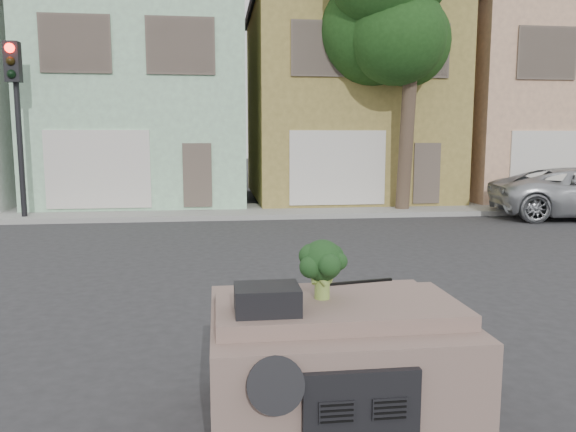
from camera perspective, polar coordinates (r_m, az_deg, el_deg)
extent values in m
plane|color=#303033|center=(7.81, -0.01, -10.01)|extent=(120.00, 120.00, 0.00)
cube|color=gray|center=(18.04, -4.21, 0.48)|extent=(40.00, 3.00, 0.15)
cube|color=#A2D4AB|center=(22.06, -14.18, 11.24)|extent=(7.20, 8.20, 7.55)
cube|color=olive|center=(22.46, 5.58, 11.38)|extent=(7.20, 8.20, 7.55)
cube|color=tan|center=(25.19, 22.75, 10.43)|extent=(7.20, 8.20, 7.55)
cube|color=black|center=(17.76, -25.74, 7.61)|extent=(0.40, 0.40, 5.10)
cube|color=#1B3F15|center=(18.26, 12.11, 13.55)|extent=(4.40, 4.00, 8.50)
cube|color=#7A6157|center=(4.83, 4.61, -14.53)|extent=(2.00, 1.80, 1.12)
cube|color=black|center=(4.20, -2.14, -8.43)|extent=(0.48, 0.38, 0.20)
cube|color=black|center=(5.06, 6.92, -6.69)|extent=(0.69, 0.15, 0.02)
cube|color=black|center=(4.52, 3.50, -5.36)|extent=(0.54, 0.54, 0.49)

